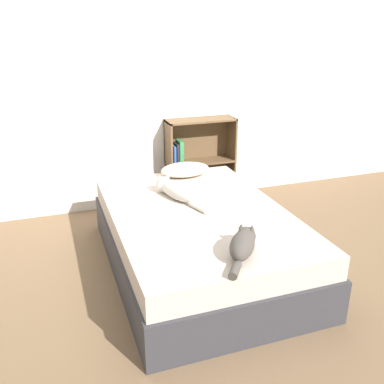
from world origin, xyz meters
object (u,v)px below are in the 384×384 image
cat_light (174,190)px  pillow (185,170)px  cat_dark (243,244)px  bookshelf (197,159)px  bed (198,240)px

cat_light → pillow: bearing=-45.9°
cat_dark → cat_light: bearing=42.9°
pillow → bookshelf: (0.31, 0.52, -0.08)m
pillow → bookshelf: bearing=59.1°
bed → cat_dark: cat_dark is taller
bed → cat_dark: size_ratio=4.67×
pillow → cat_dark: (-0.13, -1.52, 0.01)m
cat_light → bed: bearing=178.2°
cat_dark → bookshelf: bearing=23.7°
pillow → cat_dark: cat_dark is taller
cat_light → bookshelf: 1.15m
bed → cat_dark: bearing=-87.4°
bed → pillow: size_ratio=4.26×
bed → cat_light: bearing=106.3°
cat_light → bookshelf: size_ratio=0.68×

